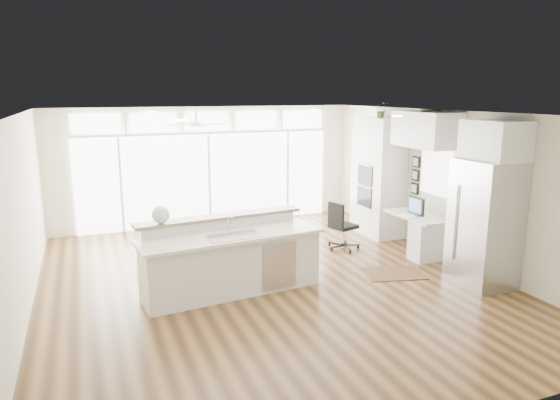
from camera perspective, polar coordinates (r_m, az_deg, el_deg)
name	(u,v)px	position (r m, az deg, el deg)	size (l,w,h in m)	color
floor	(269,282)	(8.23, -1.30, -9.32)	(7.00, 8.00, 0.02)	#412914
ceiling	(268,113)	(7.66, -1.40, 9.90)	(7.00, 8.00, 0.02)	white
wall_back	(208,166)	(11.61, -8.24, 3.86)	(7.00, 0.04, 2.70)	beige
wall_front	(433,293)	(4.46, 17.10, -10.17)	(7.00, 0.04, 2.70)	beige
wall_left	(19,221)	(7.42, -27.63, -2.12)	(0.04, 8.00, 2.70)	beige
wall_right	(448,185)	(9.60, 18.66, 1.61)	(0.04, 8.00, 2.70)	beige
glass_wall	(209,179)	(11.60, -8.12, 2.35)	(5.80, 0.06, 2.08)	white
transom_row	(207,121)	(11.45, -8.32, 8.92)	(5.90, 0.06, 0.40)	white
desk_window	(436,172)	(9.77, 17.43, 3.05)	(0.04, 0.85, 0.85)	silver
ceiling_fan	(196,119)	(10.22, -9.59, 9.07)	(1.16, 1.16, 0.32)	silver
recessed_lights	(263,114)	(7.85, -1.91, 9.80)	(3.40, 3.00, 0.02)	white
oven_cabinet	(378,177)	(10.84, 11.17, 2.63)	(0.64, 1.20, 2.50)	silver
desk_nook	(418,234)	(9.81, 15.49, -3.79)	(0.72, 1.30, 0.76)	silver
upper_cabinets	(426,129)	(9.50, 16.36, 7.74)	(0.64, 1.30, 0.64)	silver
refrigerator	(485,223)	(8.44, 22.34, -2.50)	(0.76, 0.90, 2.00)	#B3B3B8
fridge_cabinet	(495,140)	(8.27, 23.37, 6.30)	(0.64, 0.90, 0.60)	silver
framed_photos	(415,175)	(10.27, 15.21, 2.76)	(0.06, 0.22, 0.80)	black
kitchen_island	(232,257)	(7.65, -5.51, -6.53)	(2.81, 1.06, 1.12)	silver
rug	(393,273)	(8.76, 12.83, -8.16)	(0.96, 0.69, 0.01)	#351E11
office_chair	(343,226)	(9.80, 7.26, -2.93)	(0.48, 0.45, 0.93)	black
fishbowl	(161,214)	(7.55, -13.47, -1.61)	(0.27, 0.27, 0.27)	silver
monitor	(416,206)	(9.63, 15.30, -0.62)	(0.07, 0.44, 0.37)	black
keyboard	(408,216)	(9.57, 14.42, -1.73)	(0.13, 0.35, 0.02)	white
potted_plant	(381,112)	(10.71, 11.47, 9.88)	(0.28, 0.31, 0.24)	#3B6129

